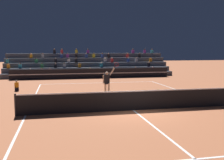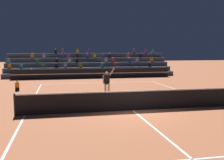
# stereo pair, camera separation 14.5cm
# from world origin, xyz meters

# --- Properties ---
(ground_plane) EXTENTS (120.00, 120.00, 0.00)m
(ground_plane) POSITION_xyz_m (0.00, 0.00, 0.00)
(ground_plane) COLOR #AD603D
(court_lines) EXTENTS (11.10, 23.90, 0.01)m
(court_lines) POSITION_xyz_m (0.00, 0.00, 0.00)
(court_lines) COLOR white
(court_lines) RESTS_ON ground
(tennis_net) EXTENTS (12.00, 0.10, 1.10)m
(tennis_net) POSITION_xyz_m (0.00, 0.00, 0.54)
(tennis_net) COLOR black
(tennis_net) RESTS_ON ground
(sponsor_banner_wall) EXTENTS (18.00, 0.26, 1.10)m
(sponsor_banner_wall) POSITION_xyz_m (0.00, 16.31, 0.55)
(sponsor_banner_wall) COLOR black
(sponsor_banner_wall) RESTS_ON ground
(bleacher_stand) EXTENTS (20.22, 4.75, 3.38)m
(bleacher_stand) POSITION_xyz_m (-0.00, 20.12, 1.02)
(bleacher_stand) COLOR #4C515B
(bleacher_stand) RESTS_ON ground
(ball_kid_courtside) EXTENTS (0.30, 0.36, 0.84)m
(ball_kid_courtside) POSITION_xyz_m (-7.08, 8.31, 0.33)
(ball_kid_courtside) COLOR black
(ball_kid_courtside) RESTS_ON ground
(tennis_player) EXTENTS (1.19, 0.33, 2.41)m
(tennis_player) POSITION_xyz_m (-0.55, 4.51, 0.98)
(tennis_player) COLOR beige
(tennis_player) RESTS_ON ground
(tennis_ball) EXTENTS (0.07, 0.07, 0.07)m
(tennis_ball) POSITION_xyz_m (4.04, 6.64, 0.03)
(tennis_ball) COLOR #C6DB33
(tennis_ball) RESTS_ON ground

